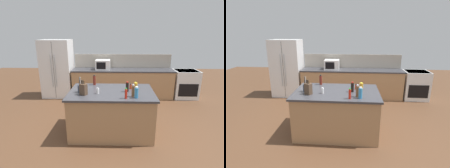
% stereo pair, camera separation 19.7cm
% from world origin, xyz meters
% --- Properties ---
extents(ground_plane, '(14.00, 14.00, 0.00)m').
position_xyz_m(ground_plane, '(0.00, 0.00, 0.00)').
color(ground_plane, brown).
extents(back_counter_run, '(3.31, 0.66, 0.94)m').
position_xyz_m(back_counter_run, '(0.30, 2.20, 0.47)').
color(back_counter_run, '#A87C54').
rests_on(back_counter_run, ground_plane).
extents(wall_backsplash, '(3.27, 0.03, 0.46)m').
position_xyz_m(wall_backsplash, '(0.30, 2.52, 1.17)').
color(wall_backsplash, '#B2A899').
rests_on(wall_backsplash, back_counter_run).
extents(kitchen_island, '(1.75, 1.11, 0.94)m').
position_xyz_m(kitchen_island, '(0.00, 0.00, 0.47)').
color(kitchen_island, '#A87C54').
rests_on(kitchen_island, ground_plane).
extents(refrigerator, '(0.96, 0.75, 1.89)m').
position_xyz_m(refrigerator, '(-1.88, 2.25, 0.94)').
color(refrigerator, white).
rests_on(refrigerator, ground_plane).
extents(range_oven, '(0.76, 0.65, 0.92)m').
position_xyz_m(range_oven, '(2.38, 2.20, 0.47)').
color(range_oven, white).
rests_on(range_oven, ground_plane).
extents(microwave, '(0.47, 0.39, 0.31)m').
position_xyz_m(microwave, '(-0.35, 2.20, 1.10)').
color(microwave, white).
rests_on(microwave, back_counter_run).
extents(knife_block, '(0.16, 0.15, 0.29)m').
position_xyz_m(knife_block, '(-0.54, -0.23, 1.05)').
color(knife_block, '#4C3828').
rests_on(knife_block, kitchen_island).
extents(utensil_crock, '(0.12, 0.12, 0.32)m').
position_xyz_m(utensil_crock, '(-0.63, -0.08, 1.02)').
color(utensil_crock, '#333D4C').
rests_on(utensil_crock, kitchen_island).
extents(spice_jar_paprika, '(0.06, 0.06, 0.12)m').
position_xyz_m(spice_jar_paprika, '(0.41, 0.16, 0.99)').
color(spice_jar_paprika, '#B73D1E').
rests_on(spice_jar_paprika, kitchen_island).
extents(vinegar_bottle, '(0.07, 0.07, 0.23)m').
position_xyz_m(vinegar_bottle, '(-0.41, 0.45, 1.05)').
color(vinegar_bottle, maroon).
rests_on(vinegar_bottle, kitchen_island).
extents(pepper_grinder, '(0.06, 0.06, 0.24)m').
position_xyz_m(pepper_grinder, '(0.42, -0.30, 1.05)').
color(pepper_grinder, brown).
rests_on(pepper_grinder, kitchen_island).
extents(hot_sauce_bottle, '(0.05, 0.05, 0.20)m').
position_xyz_m(hot_sauce_bottle, '(0.28, -0.41, 1.03)').
color(hot_sauce_bottle, red).
rests_on(hot_sauce_bottle, kitchen_island).
extents(dish_soap_bottle, '(0.07, 0.07, 0.22)m').
position_xyz_m(dish_soap_bottle, '(0.47, -0.37, 1.04)').
color(dish_soap_bottle, '#3384BC').
rests_on(dish_soap_bottle, kitchen_island).
extents(salt_shaker, '(0.05, 0.05, 0.13)m').
position_xyz_m(salt_shaker, '(-0.27, -0.16, 1.00)').
color(salt_shaker, silver).
rests_on(salt_shaker, kitchen_island).
extents(honey_jar, '(0.08, 0.08, 0.14)m').
position_xyz_m(honey_jar, '(0.52, 0.18, 1.01)').
color(honey_jar, gold).
rests_on(honey_jar, kitchen_island).
extents(soy_sauce_bottle, '(0.06, 0.06, 0.21)m').
position_xyz_m(soy_sauce_bottle, '(0.32, -0.02, 1.04)').
color(soy_sauce_bottle, black).
rests_on(soy_sauce_bottle, kitchen_island).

